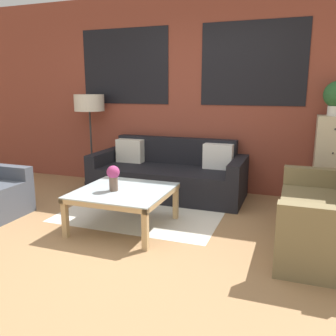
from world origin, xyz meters
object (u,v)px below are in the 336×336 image
drawer_cabinet (330,162)px  flower_vase (113,176)px  couch_dark (169,176)px  settee_vintage (330,217)px  coffee_table (124,195)px  floor_lamp (89,106)px

drawer_cabinet → flower_vase: bearing=-144.0°
couch_dark → settee_vintage: size_ratio=1.38×
settee_vintage → coffee_table: (-2.04, -0.18, 0.05)m
settee_vintage → coffee_table: 2.05m
coffee_table → flower_vase: flower_vase is taller
couch_dark → settee_vintage: 2.30m
couch_dark → floor_lamp: 1.65m
drawer_cabinet → couch_dark: bearing=-173.7°
floor_lamp → flower_vase: (1.22, -1.55, -0.63)m
drawer_cabinet → settee_vintage: bearing=-93.3°
flower_vase → settee_vintage: bearing=6.6°
coffee_table → settee_vintage: bearing=5.0°
drawer_cabinet → coffee_table: bearing=-144.1°
coffee_table → floor_lamp: (-1.30, 1.48, 0.85)m
floor_lamp → flower_vase: size_ratio=5.16×
couch_dark → flower_vase: couch_dark is taller
couch_dark → flower_vase: (-0.12, -1.37, 0.31)m
couch_dark → floor_lamp: floor_lamp is taller
couch_dark → drawer_cabinet: (2.08, 0.23, 0.30)m
drawer_cabinet → flower_vase: size_ratio=4.28×
settee_vintage → floor_lamp: bearing=158.8°
coffee_table → drawer_cabinet: drawer_cabinet is taller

